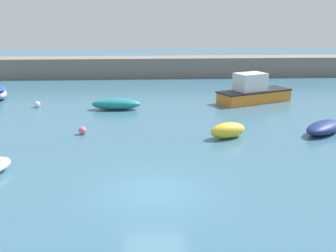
{
  "coord_description": "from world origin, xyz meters",
  "views": [
    {
      "loc": [
        -0.45,
        -16.82,
        7.01
      ],
      "look_at": [
        0.94,
        7.09,
        0.76
      ],
      "focal_mm": 50.0,
      "sensor_mm": 36.0,
      "label": 1
    }
  ],
  "objects_px": {
    "rowboat_blue_near": "(116,104)",
    "mooring_buoy_pink": "(83,130)",
    "open_tender_yellow": "(324,127)",
    "mooring_buoy_white": "(37,104)",
    "cabin_cruiser_white": "(253,92)",
    "dinghy_near_pier": "(228,130)"
  },
  "relations": [
    {
      "from": "cabin_cruiser_white",
      "to": "dinghy_near_pier",
      "type": "distance_m",
      "value": 9.98
    },
    {
      "from": "cabin_cruiser_white",
      "to": "rowboat_blue_near",
      "type": "height_order",
      "value": "cabin_cruiser_white"
    },
    {
      "from": "cabin_cruiser_white",
      "to": "mooring_buoy_white",
      "type": "relative_size",
      "value": 13.95
    },
    {
      "from": "mooring_buoy_pink",
      "to": "open_tender_yellow",
      "type": "bearing_deg",
      "value": -2.77
    },
    {
      "from": "mooring_buoy_white",
      "to": "dinghy_near_pier",
      "type": "bearing_deg",
      "value": -35.32
    },
    {
      "from": "open_tender_yellow",
      "to": "mooring_buoy_white",
      "type": "height_order",
      "value": "open_tender_yellow"
    },
    {
      "from": "mooring_buoy_white",
      "to": "rowboat_blue_near",
      "type": "bearing_deg",
      "value": -10.21
    },
    {
      "from": "rowboat_blue_near",
      "to": "dinghy_near_pier",
      "type": "xyz_separation_m",
      "value": [
        6.36,
        -7.45,
        0.04
      ]
    },
    {
      "from": "rowboat_blue_near",
      "to": "open_tender_yellow",
      "type": "xyz_separation_m",
      "value": [
        11.88,
        -6.88,
        -0.03
      ]
    },
    {
      "from": "dinghy_near_pier",
      "to": "mooring_buoy_pink",
      "type": "distance_m",
      "value": 8.02
    },
    {
      "from": "cabin_cruiser_white",
      "to": "mooring_buoy_pink",
      "type": "distance_m",
      "value": 14.07
    },
    {
      "from": "cabin_cruiser_white",
      "to": "mooring_buoy_white",
      "type": "bearing_deg",
      "value": 158.21
    },
    {
      "from": "cabin_cruiser_white",
      "to": "dinghy_near_pier",
      "type": "bearing_deg",
      "value": -135.92
    },
    {
      "from": "open_tender_yellow",
      "to": "mooring_buoy_pink",
      "type": "height_order",
      "value": "open_tender_yellow"
    },
    {
      "from": "rowboat_blue_near",
      "to": "mooring_buoy_pink",
      "type": "relative_size",
      "value": 8.01
    },
    {
      "from": "cabin_cruiser_white",
      "to": "open_tender_yellow",
      "type": "relative_size",
      "value": 1.79
    },
    {
      "from": "mooring_buoy_white",
      "to": "mooring_buoy_pink",
      "type": "bearing_deg",
      "value": -61.06
    },
    {
      "from": "open_tender_yellow",
      "to": "mooring_buoy_white",
      "type": "distance_m",
      "value": 19.14
    },
    {
      "from": "cabin_cruiser_white",
      "to": "open_tender_yellow",
      "type": "xyz_separation_m",
      "value": [
        1.96,
        -8.76,
        -0.43
      ]
    },
    {
      "from": "mooring_buoy_pink",
      "to": "mooring_buoy_white",
      "type": "bearing_deg",
      "value": 118.94
    },
    {
      "from": "dinghy_near_pier",
      "to": "mooring_buoy_white",
      "type": "xyz_separation_m",
      "value": [
        -11.92,
        8.45,
        -0.21
      ]
    },
    {
      "from": "dinghy_near_pier",
      "to": "mooring_buoy_white",
      "type": "height_order",
      "value": "dinghy_near_pier"
    }
  ]
}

